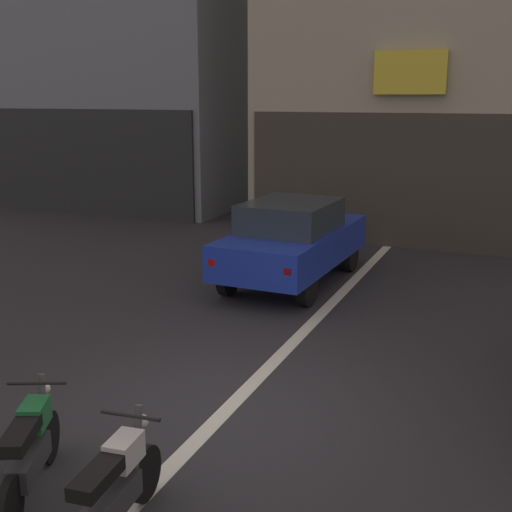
% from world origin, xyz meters
% --- Properties ---
extents(ground_plane, '(120.00, 120.00, 0.00)m').
position_xyz_m(ground_plane, '(0.00, 0.00, 0.00)').
color(ground_plane, '#2B2B30').
extents(lane_centre_line, '(0.20, 18.00, 0.01)m').
position_xyz_m(lane_centre_line, '(0.00, 6.00, 0.00)').
color(lane_centre_line, silver).
rests_on(lane_centre_line, ground).
extents(building_corner_left, '(10.11, 7.64, 11.38)m').
position_xyz_m(building_corner_left, '(-10.64, 14.02, 5.67)').
color(building_corner_left, gray).
rests_on(building_corner_left, ground).
extents(car_blue_crossing_near, '(1.91, 4.16, 1.64)m').
position_xyz_m(car_blue_crossing_near, '(-1.09, 5.47, 0.89)').
color(car_blue_crossing_near, black).
rests_on(car_blue_crossing_near, ground).
extents(motorcycle_green_row_leftmost, '(0.78, 1.55, 0.98)m').
position_xyz_m(motorcycle_green_row_leftmost, '(-0.95, -2.05, 0.46)').
color(motorcycle_green_row_leftmost, black).
rests_on(motorcycle_green_row_leftmost, ground).
extents(motorcycle_white_row_left_mid, '(0.55, 1.67, 0.98)m').
position_xyz_m(motorcycle_white_row_left_mid, '(0.12, -2.28, 0.46)').
color(motorcycle_white_row_left_mid, black).
rests_on(motorcycle_white_row_left_mid, ground).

